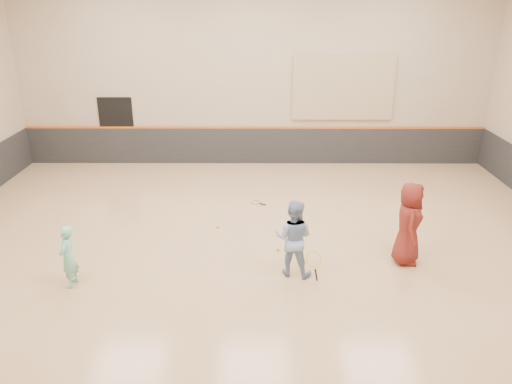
{
  "coord_description": "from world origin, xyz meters",
  "views": [
    {
      "loc": [
        0.11,
        -9.91,
        5.2
      ],
      "look_at": [
        0.07,
        0.4,
        1.15
      ],
      "focal_mm": 35.0,
      "sensor_mm": 36.0,
      "label": 1
    }
  ],
  "objects_px": {
    "girl": "(68,257)",
    "young_man": "(409,223)",
    "instructor": "(293,238)",
    "spare_racket": "(255,202)"
  },
  "relations": [
    {
      "from": "girl",
      "to": "young_man",
      "type": "bearing_deg",
      "value": 101.38
    },
    {
      "from": "instructor",
      "to": "young_man",
      "type": "bearing_deg",
      "value": -151.92
    },
    {
      "from": "spare_racket",
      "to": "young_man",
      "type": "bearing_deg",
      "value": -45.37
    },
    {
      "from": "instructor",
      "to": "young_man",
      "type": "distance_m",
      "value": 2.44
    },
    {
      "from": "instructor",
      "to": "spare_racket",
      "type": "distance_m",
      "value": 3.84
    },
    {
      "from": "spare_racket",
      "to": "girl",
      "type": "bearing_deg",
      "value": -130.31
    },
    {
      "from": "girl",
      "to": "spare_racket",
      "type": "height_order",
      "value": "girl"
    },
    {
      "from": "girl",
      "to": "instructor",
      "type": "distance_m",
      "value": 4.31
    },
    {
      "from": "girl",
      "to": "young_man",
      "type": "relative_size",
      "value": 0.71
    },
    {
      "from": "instructor",
      "to": "spare_racket",
      "type": "xyz_separation_m",
      "value": [
        -0.77,
        3.69,
        -0.76
      ]
    }
  ]
}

